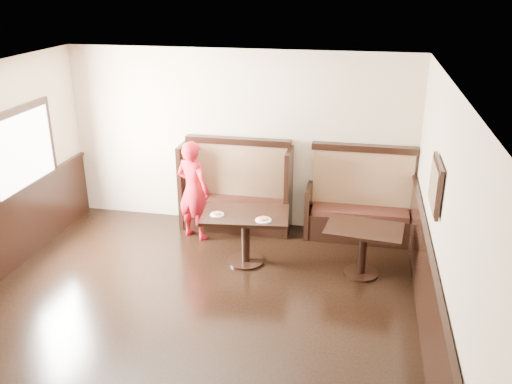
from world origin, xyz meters
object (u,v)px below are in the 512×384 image
(table_neighbor, at_px, (363,240))
(child, at_px, (193,190))
(booth_main, at_px, (237,196))
(table_main, at_px, (245,225))
(booth_neighbor, at_px, (360,208))

(table_neighbor, xyz_separation_m, child, (-2.56, 0.66, 0.26))
(booth_main, xyz_separation_m, table_main, (0.40, -1.16, 0.05))
(booth_neighbor, height_order, child, child)
(booth_neighbor, bearing_deg, child, -168.41)
(booth_neighbor, xyz_separation_m, child, (-2.50, -0.51, 0.30))
(booth_main, bearing_deg, booth_neighbor, -0.05)
(child, bearing_deg, table_main, 166.35)
(booth_neighbor, distance_m, table_neighbor, 1.17)
(table_neighbor, bearing_deg, booth_neighbor, 99.76)
(booth_main, height_order, table_main, booth_main)
(child, bearing_deg, booth_neighbor, -147.94)
(table_neighbor, bearing_deg, booth_main, 156.47)
(booth_main, bearing_deg, child, -136.92)
(table_main, bearing_deg, booth_main, 102.20)
(booth_main, bearing_deg, table_neighbor, -30.21)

